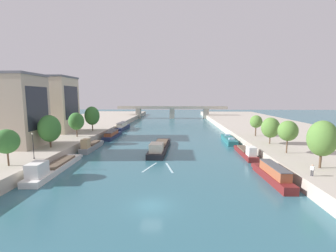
{
  "coord_description": "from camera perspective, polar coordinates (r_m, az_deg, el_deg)",
  "views": [
    {
      "loc": [
        3.02,
        -25.6,
        12.92
      ],
      "look_at": [
        0.0,
        49.09,
        3.21
      ],
      "focal_mm": 24.43,
      "sensor_mm": 36.0,
      "label": 1
    }
  ],
  "objects": [
    {
      "name": "tree_right_nearest",
      "position": [
        57.18,
        24.21,
        -0.38
      ],
      "size": [
        4.06,
        4.06,
        6.07
      ],
      "color": "brown",
      "rests_on": "quay_right"
    },
    {
      "name": "wake_behind_barge",
      "position": [
        42.49,
        -2.12,
        -10.29
      ],
      "size": [
        5.59,
        6.03,
        0.03
      ],
      "color": "#A5D1DB",
      "rests_on": "ground"
    },
    {
      "name": "tree_right_by_lamp",
      "position": [
        67.0,
        21.12,
        1.02
      ],
      "size": [
        3.26,
        3.26,
        5.72
      ],
      "color": "brown",
      "rests_on": "quay_right"
    },
    {
      "name": "building_left_tall",
      "position": [
        77.6,
        -26.42,
        4.84
      ],
      "size": [
        10.95,
        11.09,
        16.81
      ],
      "color": "beige",
      "rests_on": "quay_left"
    },
    {
      "name": "tree_right_end_of_row",
      "position": [
        49.13,
        27.73,
        -1.08
      ],
      "size": [
        3.63,
        3.63,
        6.28
      ],
      "color": "brown",
      "rests_on": "quay_right"
    },
    {
      "name": "person_on_quay",
      "position": [
        37.38,
        32.33,
        -9.15
      ],
      "size": [
        0.43,
        0.37,
        1.62
      ],
      "color": "#2D2D38",
      "rests_on": "quay_right"
    },
    {
      "name": "tree_left_midway",
      "position": [
        54.58,
        -27.46,
        -0.56
      ],
      "size": [
        4.56,
        4.56,
        6.93
      ],
      "color": "brown",
      "rests_on": "quay_left"
    },
    {
      "name": "moored_boat_left_midway",
      "position": [
        44.1,
        -26.75,
        -9.24
      ],
      "size": [
        3.32,
        16.99,
        3.13
      ],
      "color": "silver",
      "rests_on": "ground"
    },
    {
      "name": "quay_right",
      "position": [
        88.64,
        25.49,
        -1.03
      ],
      "size": [
        36.0,
        170.0,
        2.08
      ],
      "primitive_type": "cube",
      "color": "#B7AD9E",
      "rests_on": "ground"
    },
    {
      "name": "building_left_far_end",
      "position": [
        60.45,
        -35.72,
        3.18
      ],
      "size": [
        15.53,
        9.66,
        15.68
      ],
      "color": "#B2A38E",
      "rests_on": "quay_left"
    },
    {
      "name": "tree_left_far",
      "position": [
        66.14,
        -21.91,
        1.1
      ],
      "size": [
        4.05,
        4.05,
        6.54
      ],
      "color": "brown",
      "rests_on": "quay_left"
    },
    {
      "name": "moored_boat_left_lone",
      "position": [
        73.85,
        -13.76,
        -2.15
      ],
      "size": [
        2.75,
        13.82,
        2.25
      ],
      "color": "#1E284C",
      "rests_on": "ground"
    },
    {
      "name": "moored_boat_left_near",
      "position": [
        58.74,
        -18.57,
        -4.72
      ],
      "size": [
        2.03,
        11.97,
        3.29
      ],
      "color": "gray",
      "rests_on": "ground"
    },
    {
      "name": "bridge_far",
      "position": [
        134.6,
        1.03,
        3.87
      ],
      "size": [
        63.87,
        4.4,
        7.2
      ],
      "color": "#ADA899",
      "rests_on": "ground"
    },
    {
      "name": "lamppost_left_bank",
      "position": [
        46.18,
        -30.61,
        -4.04
      ],
      "size": [
        0.28,
        0.28,
        4.57
      ],
      "color": "black",
      "rests_on": "quay_left"
    },
    {
      "name": "tree_left_third",
      "position": [
        76.31,
        -18.42,
        2.44
      ],
      "size": [
        4.61,
        4.61,
        7.68
      ],
      "color": "brown",
      "rests_on": "quay_left"
    },
    {
      "name": "moored_boat_right_gap_after",
      "position": [
        52.97,
        18.88,
        -6.18
      ],
      "size": [
        2.3,
        12.88,
        2.85
      ],
      "color": "maroon",
      "rests_on": "ground"
    },
    {
      "name": "ground_plane",
      "position": [
        28.84,
        -4.18,
        -19.24
      ],
      "size": [
        400.0,
        400.0,
        0.0
      ],
      "primitive_type": "plane",
      "color": "#336675"
    },
    {
      "name": "quay_left",
      "position": [
        91.19,
        -24.4,
        -0.75
      ],
      "size": [
        36.0,
        170.0,
        2.08
      ],
      "primitive_type": "cube",
      "color": "#B7AD9E",
      "rests_on": "ground"
    },
    {
      "name": "moored_boat_right_far",
      "position": [
        67.55,
        14.93,
        -3.27
      ],
      "size": [
        3.04,
        13.42,
        2.45
      ],
      "color": "#23666B",
      "rests_on": "ground"
    },
    {
      "name": "moored_boat_left_gap_after",
      "position": [
        91.16,
        -11.25,
        -0.11
      ],
      "size": [
        2.78,
        15.08,
        2.96
      ],
      "color": "#1E284C",
      "rests_on": "ground"
    },
    {
      "name": "tree_right_distant",
      "position": [
        41.4,
        34.08,
        -2.6
      ],
      "size": [
        4.16,
        4.16,
        7.28
      ],
      "color": "brown",
      "rests_on": "quay_right"
    },
    {
      "name": "tree_left_end_of_row",
      "position": [
        43.53,
        -35.3,
        -3.17
      ],
      "size": [
        3.68,
        3.68,
        5.8
      ],
      "color": "brown",
      "rests_on": "quay_left"
    },
    {
      "name": "moored_boat_right_lone",
      "position": [
        39.23,
        24.65,
        -10.83
      ],
      "size": [
        2.47,
        12.23,
        2.64
      ],
      "color": "maroon",
      "rests_on": "ground"
    },
    {
      "name": "barge_midriver",
      "position": [
        54.83,
        -2.09,
        -5.26
      ],
      "size": [
        4.57,
        19.93,
        2.99
      ],
      "color": "black",
      "rests_on": "ground"
    }
  ]
}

